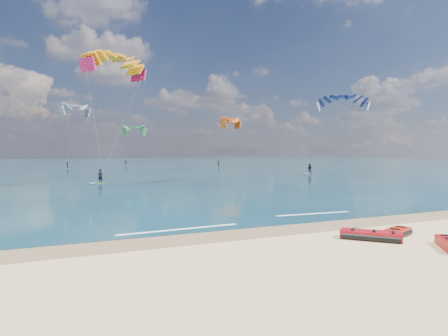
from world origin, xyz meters
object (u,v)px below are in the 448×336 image
Objects in this scene: packed_kite_left at (394,237)px; packed_kite_mid at (371,240)px; kitesurfer_main at (108,111)px; kitesurfer_far at (327,130)px.

packed_kite_mid reaches higher than packed_kite_left.
kitesurfer_main reaches higher than kitesurfer_far.
packed_kite_left is 0.16× the size of kitesurfer_main.
kitesurfer_main is at bearing -154.13° from kitesurfer_far.
kitesurfer_far is at bearing 101.82° from packed_kite_mid.
packed_kite_mid is at bearing 158.19° from packed_kite_left.
packed_kite_mid is 0.18× the size of kitesurfer_main.
kitesurfer_main reaches higher than packed_kite_mid.
kitesurfer_far is (34.47, 4.87, -1.07)m from kitesurfer_main.
packed_kite_mid is at bearing -108.54° from kitesurfer_far.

